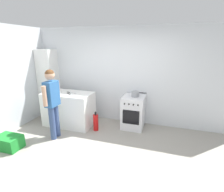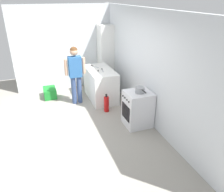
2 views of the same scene
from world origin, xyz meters
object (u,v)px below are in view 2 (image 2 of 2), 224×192
object	(u,v)px
knife_paring	(98,71)
fire_extinguisher	(106,104)
person	(75,71)
oven_left	(138,109)
knife_carving	(94,66)
pot	(140,90)
larder_cabinet	(106,57)
recycling_crate_lower	(50,93)
knife_chef	(102,70)

from	to	relation	value
knife_paring	fire_extinguisher	bearing A→B (deg)	-0.06
person	oven_left	bearing A→B (deg)	33.94
knife_paring	person	xyz separation A→B (m)	(-0.06, -0.63, 0.06)
person	knife_carving	bearing A→B (deg)	121.22
pot	knife_carving	size ratio (longest dim) A/B	1.29
knife_carving	knife_paring	bearing A→B (deg)	-1.64
oven_left	larder_cabinet	size ratio (longest dim) A/B	0.42
oven_left	person	bearing A→B (deg)	-146.06
fire_extinguisher	knife_carving	bearing A→B (deg)	179.33
knife_carving	recycling_crate_lower	world-z (taller)	knife_carving
recycling_crate_lower	oven_left	bearing A→B (deg)	38.11
pot	knife_paring	size ratio (longest dim) A/B	1.88
pot	person	xyz separation A→B (m)	(-1.68, -1.12, 0.05)
knife_carving	fire_extinguisher	xyz separation A→B (m)	(1.16, -0.01, -0.69)
knife_paring	pot	bearing A→B (deg)	16.81
knife_paring	fire_extinguisher	xyz separation A→B (m)	(0.71, -0.00, -0.69)
knife_carving	person	world-z (taller)	person
fire_extinguisher	recycling_crate_lower	world-z (taller)	fire_extinguisher
knife_paring	larder_cabinet	size ratio (longest dim) A/B	0.10
oven_left	knife_paring	bearing A→B (deg)	-163.21
knife_paring	person	world-z (taller)	person
oven_left	recycling_crate_lower	bearing A→B (deg)	-141.89
knife_carving	recycling_crate_lower	bearing A→B (deg)	-101.52
oven_left	larder_cabinet	distance (m)	2.71
knife_chef	recycling_crate_lower	distance (m)	1.79
knife_paring	fire_extinguisher	size ratio (longest dim) A/B	0.41
knife_paring	larder_cabinet	xyz separation A→B (m)	(-1.07, 0.58, 0.09)
oven_left	pot	size ratio (longest dim) A/B	2.19
recycling_crate_lower	person	bearing A→B (deg)	46.70
pot	knife_chef	distance (m)	1.69
pot	fire_extinguisher	xyz separation A→B (m)	(-0.90, -0.49, -0.70)
knife_carving	recycling_crate_lower	xyz separation A→B (m)	(-0.27, -1.34, -0.76)
knife_carving	fire_extinguisher	world-z (taller)	knife_carving
recycling_crate_lower	knife_paring	bearing A→B (deg)	61.48
recycling_crate_lower	knife_carving	bearing A→B (deg)	78.48
oven_left	knife_chef	world-z (taller)	knife_chef
larder_cabinet	knife_chef	bearing A→B (deg)	-23.10
pot	person	bearing A→B (deg)	-146.34
oven_left	person	size ratio (longest dim) A/B	0.52
oven_left	knife_paring	distance (m)	1.72
pot	fire_extinguisher	world-z (taller)	pot
oven_left	fire_extinguisher	xyz separation A→B (m)	(-0.87, -0.48, -0.21)
pot	knife_paring	world-z (taller)	pot
oven_left	knife_carving	distance (m)	2.14
recycling_crate_lower	larder_cabinet	size ratio (longest dim) A/B	0.26
knife_chef	person	xyz separation A→B (m)	(-0.02, -0.77, 0.06)
person	recycling_crate_lower	world-z (taller)	person
pot	larder_cabinet	world-z (taller)	larder_cabinet
knife_carving	knife_chef	xyz separation A→B (m)	(0.41, 0.13, 0.00)
oven_left	knife_paring	world-z (taller)	knife_paring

